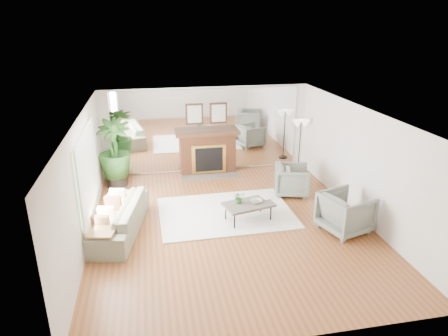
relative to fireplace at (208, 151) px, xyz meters
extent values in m
plane|color=brown|center=(0.00, -3.26, -0.66)|extent=(7.00, 7.00, 0.00)
cube|color=silver|center=(-2.99, -3.26, 0.59)|extent=(0.02, 7.00, 2.50)
cube|color=silver|center=(2.99, -3.26, 0.59)|extent=(0.02, 7.00, 2.50)
cube|color=silver|center=(0.00, 0.23, 0.59)|extent=(6.00, 0.02, 2.50)
cube|color=silver|center=(0.00, 0.21, 0.59)|extent=(5.40, 0.04, 2.40)
cube|color=#B2E09E|center=(-2.96, -2.86, 0.69)|extent=(0.04, 2.40, 1.50)
cube|color=brown|center=(0.00, 0.02, -0.06)|extent=(1.60, 0.40, 1.20)
cube|color=gold|center=(0.00, -0.19, -0.18)|extent=(1.00, 0.04, 0.85)
cube|color=black|center=(0.00, -0.21, -0.18)|extent=(0.80, 0.04, 0.70)
cube|color=#5F564B|center=(0.00, -0.33, -0.64)|extent=(1.70, 0.55, 0.03)
cube|color=#442516|center=(0.00, 0.00, 0.56)|extent=(1.85, 0.46, 0.10)
cube|color=black|center=(-0.35, 0.17, 1.09)|extent=(0.50, 0.04, 0.60)
cube|color=black|center=(0.35, 0.17, 1.09)|extent=(0.50, 0.04, 0.60)
cube|color=white|center=(0.00, -2.71, -0.64)|extent=(3.12, 2.25, 0.03)
cube|color=#5F564B|center=(0.43, -3.17, -0.25)|extent=(1.21, 0.88, 0.05)
cylinder|color=black|center=(0.04, -3.50, -0.47)|extent=(0.03, 0.03, 0.38)
cylinder|color=black|center=(0.92, -3.28, -0.47)|extent=(0.03, 0.03, 0.38)
cylinder|color=black|center=(-0.07, -3.06, -0.47)|extent=(0.03, 0.03, 0.38)
cylinder|color=black|center=(0.81, -2.84, -0.47)|extent=(0.03, 0.03, 0.38)
imported|color=gray|center=(-2.45, -3.12, -0.32)|extent=(1.37, 2.49, 0.69)
imported|color=slate|center=(1.90, -1.95, -0.27)|extent=(1.05, 1.04, 0.78)
imported|color=slate|center=(2.36, -3.99, -0.23)|extent=(1.19, 1.17, 0.87)
cube|color=olive|center=(-2.65, -4.04, -0.13)|extent=(0.57, 0.57, 0.04)
cylinder|color=olive|center=(-2.88, -4.19, -0.40)|extent=(0.04, 0.04, 0.52)
cylinder|color=olive|center=(-2.50, -4.27, -0.40)|extent=(0.04, 0.04, 0.52)
cylinder|color=olive|center=(-2.80, -3.81, -0.40)|extent=(0.04, 0.04, 0.52)
cylinder|color=olive|center=(-2.42, -3.89, -0.40)|extent=(0.04, 0.04, 0.52)
cylinder|color=black|center=(-2.60, -0.51, -0.47)|extent=(0.54, 0.54, 0.39)
imported|color=#326726|center=(-2.60, -0.51, 0.41)|extent=(1.04, 1.04, 1.60)
cylinder|color=black|center=(2.63, -0.49, -0.64)|extent=(0.27, 0.27, 0.04)
cylinder|color=black|center=(2.63, -0.49, 0.11)|extent=(0.03, 0.03, 1.55)
cone|color=white|center=(2.52, -0.49, 0.84)|extent=(0.29, 0.29, 0.21)
cone|color=white|center=(2.75, -0.49, 0.84)|extent=(0.29, 0.29, 0.21)
imported|color=#326726|center=(0.22, -3.11, -0.09)|extent=(0.26, 0.23, 0.27)
imported|color=olive|center=(0.60, -3.16, -0.19)|extent=(0.29, 0.29, 0.06)
imported|color=olive|center=(0.80, -2.97, -0.21)|extent=(0.31, 0.36, 0.02)
camera|label=1|loc=(-1.63, -10.99, 3.65)|focal=32.00mm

